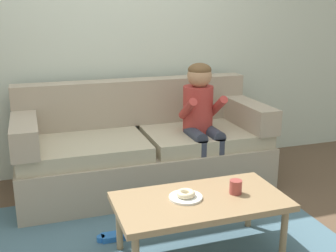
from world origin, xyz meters
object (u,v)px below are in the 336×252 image
Objects in this scene: coffee_table at (200,204)px; person_child at (201,114)px; mug at (236,187)px; couch at (143,149)px; toy_controller at (113,237)px; donut at (186,194)px.

person_child is at bearing 67.21° from coffee_table.
couch is at bearing 103.54° from mug.
coffee_table is at bearing -12.99° from toy_controller.
coffee_table is 8.93× the size of donut.
donut is 0.66m from toy_controller.
person_child is at bearing -23.67° from couch.
couch is at bearing 156.33° from person_child.
person_child reaches higher than donut.
couch is 1.20m from coffee_table.
person_child is at bearing 57.09° from toy_controller.
couch is 1.24m from mug.
donut is at bearing -91.94° from couch.
coffee_table is 0.97× the size of person_child.
donut is at bearing -15.60° from toy_controller.
person_child is 9.18× the size of donut.
coffee_table is 0.69m from toy_controller.
donut is 1.33× the size of mug.
toy_controller is (-0.45, -0.85, -0.31)m from couch.
donut is at bearing 159.97° from coffee_table.
couch reaches higher than mug.
couch is at bearing 92.28° from coffee_table.
couch is at bearing 83.94° from toy_controller.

